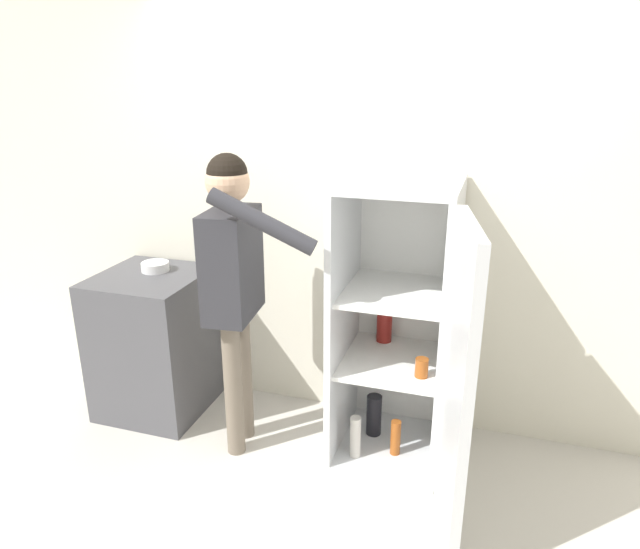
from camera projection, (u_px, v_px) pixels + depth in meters
The scene contains 6 objects.
ground_plane at pixel (308, 506), 2.89m from camera, with size 12.00×12.00×0.00m, color beige.
wall_back at pixel (360, 217), 3.35m from camera, with size 7.00×0.06×2.55m.
refrigerator at pixel (406, 335), 3.00m from camera, with size 0.76×1.24×1.57m.
person at pixel (234, 268), 3.03m from camera, with size 0.67×0.53×1.70m.
counter at pixel (155, 342), 3.63m from camera, with size 0.63×0.65×0.91m.
bowl at pixel (155, 267), 3.55m from camera, with size 0.17×0.17×0.06m.
Camera 1 is at (0.76, -2.21, 2.07)m, focal length 32.00 mm.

